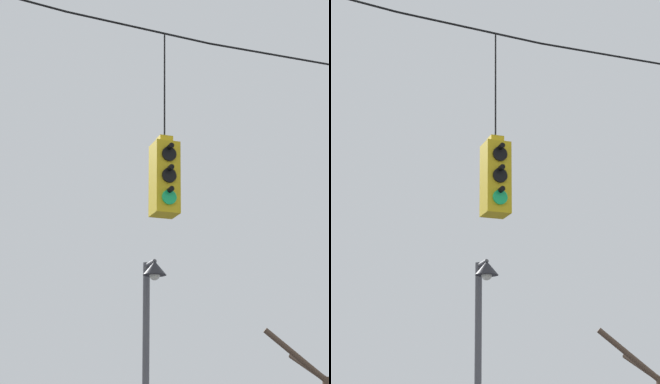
# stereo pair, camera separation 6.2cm
# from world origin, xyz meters

# --- Properties ---
(span_wire) EXTENTS (14.97, 0.03, 0.66)m
(span_wire) POSITION_xyz_m (-0.00, 0.40, 7.19)
(span_wire) COLOR black
(traffic_light_near_left_pole) EXTENTS (0.34, 0.46, 2.69)m
(traffic_light_near_left_pole) POSITION_xyz_m (-1.77, 0.39, 4.85)
(traffic_light_near_left_pole) COLOR yellow
(street_lamp) EXTENTS (0.40, 0.70, 4.31)m
(street_lamp) POSITION_xyz_m (-0.98, 3.36, 3.00)
(street_lamp) COLOR #515156
(street_lamp) RESTS_ON ground_plane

